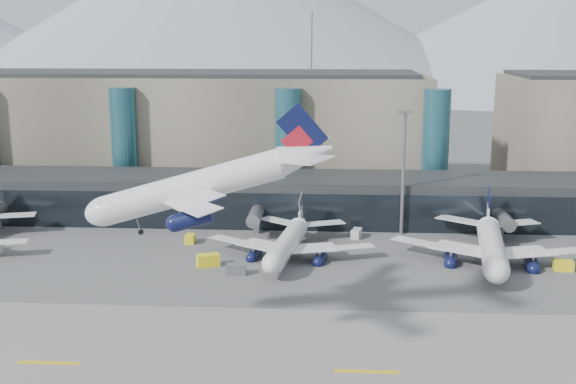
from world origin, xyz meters
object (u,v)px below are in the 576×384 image
at_px(hero_jet, 216,175).
at_px(veh_c, 236,269).
at_px(lightmast_mid, 403,166).
at_px(jet_parked_mid, 290,234).
at_px(veh_h, 208,260).
at_px(veh_d, 356,233).
at_px(jet_parked_right, 491,235).
at_px(veh_e, 564,266).
at_px(veh_b, 190,239).

distance_m(hero_jet, veh_c, 36.32).
xyz_separation_m(lightmast_mid, jet_parked_mid, (-22.14, -15.66, -10.36)).
bearing_deg(veh_h, veh_d, 15.61).
distance_m(jet_parked_right, veh_h, 51.67).
bearing_deg(lightmast_mid, veh_h, -147.29).
bearing_deg(hero_jet, veh_e, 29.75).
relative_size(veh_d, veh_e, 0.97).
height_order(lightmast_mid, veh_b, lightmast_mid).
bearing_deg(veh_e, jet_parked_mid, 176.08).
bearing_deg(lightmast_mid, veh_e, -40.18).
relative_size(jet_parked_right, veh_b, 12.96).
bearing_deg(jet_parked_mid, jet_parked_right, -83.06).
bearing_deg(lightmast_mid, jet_parked_right, -48.08).
height_order(veh_b, veh_c, veh_c).
bearing_deg(jet_parked_mid, veh_b, 80.09).
distance_m(veh_b, veh_d, 33.56).
distance_m(veh_c, veh_h, 7.00).
bearing_deg(veh_b, jet_parked_right, -98.49).
bearing_deg(jet_parked_right, veh_e, -107.78).
bearing_deg(hero_jet, veh_h, 100.38).
distance_m(jet_parked_mid, veh_h, 16.45).
bearing_deg(veh_b, veh_h, -158.32).
relative_size(lightmast_mid, jet_parked_right, 0.68).
bearing_deg(jet_parked_right, veh_d, 70.37).
bearing_deg(veh_b, veh_d, -81.38).
distance_m(hero_jet, veh_d, 60.72).
relative_size(veh_c, veh_h, 0.84).
bearing_deg(lightmast_mid, jet_parked_mid, -144.73).
bearing_deg(veh_d, veh_c, 153.63).
distance_m(lightmast_mid, jet_parked_mid, 29.03).
height_order(jet_parked_right, veh_e, jet_parked_right).
height_order(jet_parked_right, veh_d, jet_parked_right).
bearing_deg(veh_e, jet_parked_right, 157.10).
distance_m(veh_d, veh_e, 40.19).
distance_m(lightmast_mid, veh_b, 45.45).
distance_m(veh_d, veh_h, 33.63).
xyz_separation_m(veh_b, veh_e, (68.60, -13.02, 0.08)).
xyz_separation_m(veh_b, veh_c, (11.65, -18.43, 0.08)).
xyz_separation_m(veh_c, veh_d, (21.41, 24.18, -0.02)).
xyz_separation_m(hero_jet, veh_h, (-7.15, 32.89, -22.00)).
xyz_separation_m(jet_parked_mid, veh_h, (-14.24, -7.70, -2.96)).
distance_m(jet_parked_mid, jet_parked_right, 36.85).
xyz_separation_m(hero_jet, jet_parked_right, (43.92, 39.89, -18.46)).
bearing_deg(jet_parked_right, lightmast_mid, 50.72).
height_order(veh_b, veh_h, veh_h).
bearing_deg(veh_d, jet_parked_right, -103.28).
bearing_deg(jet_parked_mid, veh_c, 152.04).
relative_size(lightmast_mid, veh_c, 7.68).
height_order(lightmast_mid, veh_d, lightmast_mid).
bearing_deg(hero_jet, jet_parked_right, 40.37).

